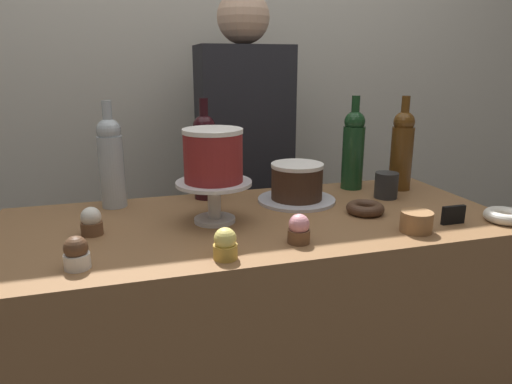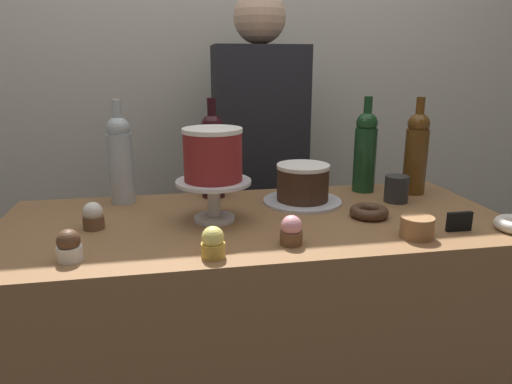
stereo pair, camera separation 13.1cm
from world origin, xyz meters
name	(u,v)px [view 1 (the left image)]	position (x,y,z in m)	size (l,w,h in m)	color
back_wall	(199,71)	(0.00, 0.89, 1.30)	(6.00, 0.05, 2.60)	beige
display_counter	(256,355)	(0.00, 0.00, 0.45)	(1.44, 0.63, 0.90)	brown
cake_stand_pedestal	(214,194)	(-0.12, 0.01, 0.98)	(0.21, 0.21, 0.12)	silver
white_layer_cake	(213,155)	(-0.12, 0.01, 1.09)	(0.16, 0.16, 0.14)	maroon
silver_serving_platter	(296,200)	(0.17, 0.13, 0.91)	(0.25, 0.25, 0.01)	silver
chocolate_round_cake	(297,181)	(0.17, 0.13, 0.97)	(0.17, 0.17, 0.11)	#3D2619
wine_bottle_clear	(111,161)	(-0.39, 0.24, 1.05)	(0.08, 0.08, 0.33)	#B2BCC1
wine_bottle_amber	(402,149)	(0.58, 0.17, 1.05)	(0.08, 0.08, 0.33)	#5B3814
wine_bottle_dark_red	(205,155)	(-0.10, 0.26, 1.05)	(0.08, 0.08, 0.33)	black
wine_bottle_green	(353,148)	(0.42, 0.23, 1.05)	(0.08, 0.08, 0.33)	#193D1E
cupcake_lemon	(225,244)	(-0.15, -0.25, 0.94)	(0.06, 0.06, 0.07)	gold
cupcake_vanilla	(91,222)	(-0.44, 0.00, 0.94)	(0.06, 0.06, 0.07)	brown
cupcake_chocolate	(76,253)	(-0.47, -0.21, 0.94)	(0.06, 0.06, 0.07)	white
cupcake_strawberry	(299,229)	(0.05, -0.21, 0.94)	(0.06, 0.06, 0.07)	brown
donut_chocolate	(365,208)	(0.33, -0.04, 0.92)	(0.11, 0.11, 0.03)	#472D1E
donut_sugar	(505,216)	(0.67, -0.22, 0.92)	(0.11, 0.11, 0.03)	silver
cookie_stack	(416,222)	(0.38, -0.22, 0.93)	(0.08, 0.08, 0.05)	olive
price_sign_chalkboard	(453,215)	(0.51, -0.20, 0.93)	(0.07, 0.01, 0.05)	black
coffee_cup_ceramic	(386,185)	(0.47, 0.09, 0.94)	(0.08, 0.08, 0.08)	#282828
barista_figure	(244,187)	(0.12, 0.58, 0.84)	(0.36, 0.22, 1.60)	black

